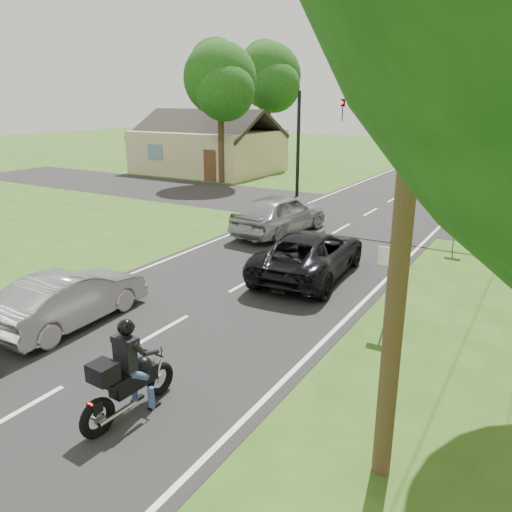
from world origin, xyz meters
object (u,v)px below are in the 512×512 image
(traffic_signal, at_px, (438,134))
(sign_green, at_px, (457,210))
(dark_suv, at_px, (310,253))
(utility_pole_near, at_px, (411,135))
(silver_suv, at_px, (280,213))
(sign_white, at_px, (388,268))
(silver_sedan, at_px, (70,298))
(motorcycle_rider, at_px, (126,379))

(traffic_signal, height_order, sign_green, traffic_signal)
(dark_suv, height_order, utility_pole_near, utility_pole_near)
(silver_suv, height_order, sign_white, sign_white)
(silver_sedan, bearing_deg, utility_pole_near, 169.67)
(motorcycle_rider, bearing_deg, silver_suv, 109.37)
(utility_pole_near, bearing_deg, traffic_signal, 100.14)
(dark_suv, relative_size, traffic_signal, 0.84)
(traffic_signal, xyz_separation_m, sign_white, (1.36, -11.02, -2.54))
(sign_green, bearing_deg, motorcycle_rider, -102.48)
(silver_sedan, height_order, silver_suv, silver_suv)
(silver_suv, bearing_deg, sign_white, 139.70)
(sign_white, height_order, sign_green, same)
(silver_sedan, relative_size, sign_green, 1.98)
(sign_white, bearing_deg, motorcycle_rider, -115.87)
(traffic_signal, bearing_deg, dark_suv, -103.05)
(traffic_signal, relative_size, utility_pole_near, 0.64)
(traffic_signal, distance_m, sign_white, 11.39)
(sign_white, distance_m, sign_green, 8.00)
(traffic_signal, bearing_deg, sign_green, -62.62)
(silver_sedan, height_order, traffic_signal, traffic_signal)
(dark_suv, xyz_separation_m, sign_white, (3.30, -2.64, 0.84))
(dark_suv, xyz_separation_m, sign_green, (3.50, 5.36, 0.84))
(dark_suv, relative_size, silver_suv, 1.05)
(motorcycle_rider, xyz_separation_m, sign_white, (2.89, 5.96, 0.85))
(silver_sedan, relative_size, silver_suv, 0.82)
(silver_sedan, bearing_deg, sign_white, -153.73)
(silver_sedan, relative_size, sign_white, 1.98)
(silver_sedan, bearing_deg, sign_green, -123.75)
(traffic_signal, height_order, utility_pole_near, utility_pole_near)
(dark_suv, bearing_deg, sign_white, 136.11)
(dark_suv, relative_size, sign_white, 2.52)
(motorcycle_rider, bearing_deg, silver_sedan, 155.35)
(motorcycle_rider, relative_size, traffic_signal, 0.35)
(dark_suv, distance_m, traffic_signal, 9.23)
(traffic_signal, bearing_deg, silver_suv, -142.12)
(silver_sedan, xyz_separation_m, traffic_signal, (5.59, 14.85, 3.43))
(silver_suv, bearing_deg, sign_green, -165.21)
(dark_suv, relative_size, sign_green, 2.52)
(motorcycle_rider, height_order, dark_suv, motorcycle_rider)
(silver_sedan, xyz_separation_m, sign_green, (7.15, 11.84, 0.89))
(dark_suv, bearing_deg, sign_green, -128.39)
(utility_pole_near, distance_m, sign_green, 13.50)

